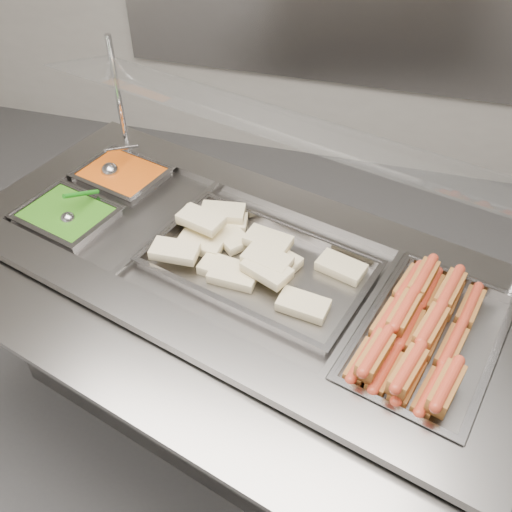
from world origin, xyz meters
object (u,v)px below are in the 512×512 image
(ladle, at_px, (111,170))
(serving_spoon, at_px, (71,215))
(sneeze_guard, at_px, (280,126))
(pan_hotdogs, at_px, (427,345))
(pan_wraps, at_px, (259,268))
(steam_counter, at_px, (245,343))

(ladle, relative_size, serving_spoon, 1.09)
(sneeze_guard, relative_size, pan_hotdogs, 2.67)
(pan_hotdogs, bearing_deg, pan_wraps, 163.75)
(steam_counter, distance_m, pan_hotdogs, 0.79)
(pan_hotdogs, relative_size, pan_wraps, 0.81)
(pan_wraps, bearing_deg, sneeze_guard, 89.09)
(pan_hotdogs, bearing_deg, serving_spoon, 170.64)
(pan_wraps, xyz_separation_m, serving_spoon, (-0.73, 0.05, 0.04))
(steam_counter, relative_size, sneeze_guard, 1.22)
(pan_wraps, relative_size, serving_spoon, 4.26)
(steam_counter, xyz_separation_m, pan_wraps, (0.06, -0.02, 0.45))
(steam_counter, bearing_deg, pan_wraps, -16.25)
(sneeze_guard, relative_size, pan_wraps, 2.18)
(sneeze_guard, relative_size, serving_spoon, 9.28)
(steam_counter, relative_size, pan_wraps, 2.66)
(sneeze_guard, relative_size, ladle, 8.52)
(steam_counter, height_order, sneeze_guard, sneeze_guard)
(steam_counter, xyz_separation_m, ladle, (-0.66, 0.34, 0.49))
(sneeze_guard, bearing_deg, steam_counter, -106.25)
(steam_counter, height_order, pan_hotdogs, pan_hotdogs)
(steam_counter, xyz_separation_m, serving_spoon, (-0.67, 0.03, 0.49))
(steam_counter, height_order, pan_wraps, pan_wraps)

